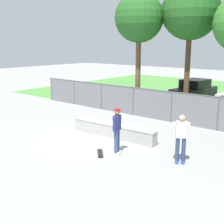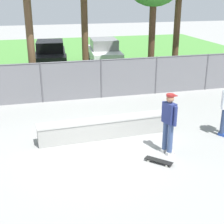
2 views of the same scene
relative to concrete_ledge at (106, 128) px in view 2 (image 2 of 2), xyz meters
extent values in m
plane|color=gray|center=(-0.54, -0.71, -0.33)|extent=(80.00, 80.00, 0.00)
cube|color=#478438|center=(-0.54, 14.46, -0.32)|extent=(30.22, 20.00, 0.02)
cube|color=#999993|center=(0.00, 0.00, -0.03)|extent=(4.44, 0.67, 0.59)
cube|color=#ADADA8|center=(0.00, 0.00, 0.29)|extent=(4.48, 0.71, 0.06)
cube|color=beige|center=(1.47, -1.45, -0.28)|extent=(0.28, 0.19, 0.10)
cube|color=beige|center=(1.54, -1.65, -0.28)|extent=(0.28, 0.19, 0.10)
cylinder|color=#384C7A|center=(1.44, -1.46, 0.21)|extent=(0.15, 0.15, 0.88)
cylinder|color=#384C7A|center=(1.51, -1.66, 0.21)|extent=(0.15, 0.15, 0.88)
cube|color=navy|center=(1.47, -1.56, 0.95)|extent=(0.33, 0.43, 0.60)
cylinder|color=navy|center=(1.39, -1.32, 0.93)|extent=(0.10, 0.10, 0.58)
cylinder|color=navy|center=(1.55, -1.80, 0.93)|extent=(0.10, 0.10, 0.58)
sphere|color=#9E7051|center=(1.47, -1.56, 1.38)|extent=(0.22, 0.22, 0.22)
cylinder|color=maroon|center=(1.47, -1.56, 1.48)|extent=(0.23, 0.23, 0.06)
cube|color=maroon|center=(1.60, -1.52, 1.45)|extent=(0.18, 0.23, 0.02)
cube|color=black|center=(1.02, -2.05, -0.25)|extent=(0.70, 0.71, 0.02)
cube|color=#B2B2B7|center=(1.21, -2.25, -0.27)|extent=(0.14, 0.14, 0.02)
cube|color=#B2B2B7|center=(0.82, -1.86, -0.27)|extent=(0.14, 0.14, 0.02)
cylinder|color=silver|center=(1.15, -2.30, -0.30)|extent=(0.06, 0.06, 0.05)
cylinder|color=silver|center=(1.27, -2.19, -0.30)|extent=(0.06, 0.06, 0.05)
cylinder|color=silver|center=(0.76, -1.92, -0.30)|extent=(0.06, 0.06, 0.05)
cylinder|color=silver|center=(0.89, -1.80, -0.30)|extent=(0.06, 0.06, 0.05)
cylinder|color=#4C4C51|center=(-1.84, 4.16, 0.54)|extent=(0.07, 0.07, 1.74)
cylinder|color=#4C4C51|center=(0.77, 4.16, 0.54)|extent=(0.07, 0.07, 1.74)
cylinder|color=#4C4C51|center=(3.37, 4.16, 0.54)|extent=(0.07, 0.07, 1.74)
cylinder|color=#4C4C51|center=(5.97, 4.16, 0.54)|extent=(0.07, 0.07, 1.74)
cylinder|color=#4C4C51|center=(-0.54, 4.16, 1.38)|extent=(18.22, 0.05, 0.05)
cube|color=slate|center=(-0.54, 4.16, 0.54)|extent=(18.22, 0.01, 1.74)
cylinder|color=brown|center=(-2.14, 5.05, 2.02)|extent=(0.32, 0.32, 4.71)
cylinder|color=#513823|center=(0.48, 6.47, 2.12)|extent=(0.32, 0.32, 4.89)
cylinder|color=#47301E|center=(3.70, 5.75, 1.76)|extent=(0.32, 0.32, 4.19)
cylinder|color=#513823|center=(5.19, 6.14, 2.02)|extent=(0.32, 0.32, 4.69)
cube|color=black|center=(-0.96, 10.86, 0.34)|extent=(2.17, 4.34, 0.70)
cube|color=black|center=(-0.95, 11.01, 1.01)|extent=(1.78, 2.23, 0.64)
cylinder|color=black|center=(-0.18, 9.49, -0.01)|extent=(0.28, 0.66, 0.64)
cylinder|color=black|center=(-1.97, 9.65, -0.01)|extent=(0.28, 0.66, 0.64)
cylinder|color=black|center=(0.05, 12.08, -0.01)|extent=(0.28, 0.66, 0.64)
cylinder|color=black|center=(-1.74, 12.24, -0.01)|extent=(0.28, 0.66, 0.64)
cube|color=silver|center=(2.47, 10.90, 0.34)|extent=(2.17, 4.34, 0.70)
cube|color=gray|center=(2.49, 11.05, 1.01)|extent=(1.78, 2.23, 0.64)
cylinder|color=black|center=(3.25, 9.52, -0.01)|extent=(0.28, 0.66, 0.64)
cylinder|color=black|center=(1.46, 9.68, -0.01)|extent=(0.28, 0.66, 0.64)
cylinder|color=black|center=(3.49, 12.11, -0.01)|extent=(0.28, 0.66, 0.64)
cylinder|color=black|center=(1.69, 12.27, -0.01)|extent=(0.28, 0.66, 0.64)
cube|color=#2647A5|center=(3.76, -0.88, -0.28)|extent=(0.22, 0.28, 0.10)
cylinder|color=navy|center=(3.74, -0.85, 0.21)|extent=(0.15, 0.15, 0.88)
cylinder|color=silver|center=(3.62, -0.92, 0.93)|extent=(0.10, 0.10, 0.58)
camera|label=1|loc=(8.35, -10.17, 3.95)|focal=47.01mm
camera|label=2|loc=(-2.23, -9.45, 4.19)|focal=51.80mm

